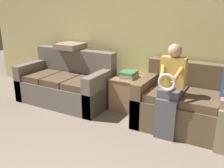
% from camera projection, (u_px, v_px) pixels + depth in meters
% --- Properties ---
extents(wall_back, '(7.71, 0.06, 2.55)m').
position_uv_depth(wall_back, '(160.00, 33.00, 4.03)').
color(wall_back, '#DBCC7F').
rests_on(wall_back, ground_plane).
extents(couch_main, '(1.82, 0.90, 0.91)m').
position_uv_depth(couch_main, '(203.00, 108.00, 3.52)').
color(couch_main, brown).
rests_on(couch_main, ground_plane).
extents(couch_side, '(1.67, 0.86, 0.93)m').
position_uv_depth(couch_side, '(67.00, 84.00, 4.55)').
color(couch_side, '#70665B').
rests_on(couch_side, ground_plane).
extents(child_left_seated, '(0.33, 0.38, 1.25)m').
position_uv_depth(child_left_seated, '(170.00, 88.00, 3.27)').
color(child_left_seated, '#56565B').
rests_on(child_left_seated, ground_plane).
extents(side_shelf, '(0.51, 0.52, 0.55)m').
position_uv_depth(side_shelf, '(128.00, 92.00, 4.27)').
color(side_shelf, '#9E7A51').
rests_on(side_shelf, ground_plane).
extents(book_stack, '(0.24, 0.29, 0.11)m').
position_uv_depth(book_stack, '(129.00, 74.00, 4.16)').
color(book_stack, gray).
rests_on(book_stack, side_shelf).
extents(throw_pillow, '(0.45, 0.45, 0.10)m').
position_uv_depth(throw_pillow, '(70.00, 46.00, 4.62)').
color(throw_pillow, gray).
rests_on(throw_pillow, couch_side).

